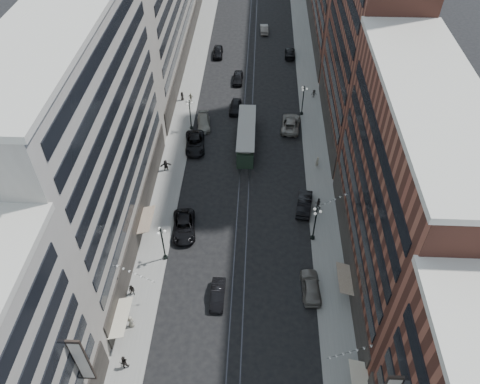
% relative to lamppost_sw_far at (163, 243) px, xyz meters
% --- Properties ---
extents(ground, '(220.00, 220.00, 0.00)m').
position_rel_lamppost_sw_far_xyz_m(ground, '(9.20, 32.00, -3.10)').
color(ground, black).
rests_on(ground, ground).
extents(sidewalk_west, '(4.00, 180.00, 0.15)m').
position_rel_lamppost_sw_far_xyz_m(sidewalk_west, '(-1.80, 42.00, -3.02)').
color(sidewalk_west, gray).
rests_on(sidewalk_west, ground).
extents(sidewalk_east, '(4.00, 180.00, 0.15)m').
position_rel_lamppost_sw_far_xyz_m(sidewalk_east, '(20.20, 42.00, -3.02)').
color(sidewalk_east, gray).
rests_on(sidewalk_east, ground).
extents(rail_west, '(0.12, 180.00, 0.02)m').
position_rel_lamppost_sw_far_xyz_m(rail_west, '(8.50, 42.00, -3.09)').
color(rail_west, '#2D2D33').
rests_on(rail_west, ground).
extents(rail_east, '(0.12, 180.00, 0.02)m').
position_rel_lamppost_sw_far_xyz_m(rail_east, '(9.90, 42.00, -3.09)').
color(rail_east, '#2D2D33').
rests_on(rail_east, ground).
extents(building_west_mid, '(8.00, 36.00, 28.00)m').
position_rel_lamppost_sw_far_xyz_m(building_west_mid, '(-7.80, 5.00, 10.90)').
color(building_west_mid, '#9E988C').
rests_on(building_west_mid, ground).
extents(building_east_mid, '(8.00, 30.00, 24.00)m').
position_rel_lamppost_sw_far_xyz_m(building_east_mid, '(26.20, -0.00, 8.90)').
color(building_east_mid, brown).
rests_on(building_east_mid, ground).
extents(building_east_tower, '(8.00, 26.00, 42.00)m').
position_rel_lamppost_sw_far_xyz_m(building_east_tower, '(26.20, 28.00, 17.90)').
color(building_east_tower, brown).
rests_on(building_east_tower, ground).
extents(lamppost_sw_far, '(1.03, 1.14, 5.52)m').
position_rel_lamppost_sw_far_xyz_m(lamppost_sw_far, '(0.00, 0.00, 0.00)').
color(lamppost_sw_far, black).
rests_on(lamppost_sw_far, sidewalk_west).
extents(lamppost_sw_mid, '(1.03, 1.14, 5.52)m').
position_rel_lamppost_sw_far_xyz_m(lamppost_sw_mid, '(0.00, 27.00, 0.00)').
color(lamppost_sw_mid, black).
rests_on(lamppost_sw_mid, sidewalk_west).
extents(lamppost_se_far, '(1.03, 1.14, 5.52)m').
position_rel_lamppost_sw_far_xyz_m(lamppost_se_far, '(18.40, 4.00, 0.00)').
color(lamppost_se_far, black).
rests_on(lamppost_se_far, sidewalk_east).
extents(lamppost_se_mid, '(1.03, 1.14, 5.52)m').
position_rel_lamppost_sw_far_xyz_m(lamppost_se_mid, '(18.40, 32.00, 0.00)').
color(lamppost_se_mid, black).
rests_on(lamppost_se_mid, sidewalk_east).
extents(streetcar, '(2.72, 12.28, 3.40)m').
position_rel_lamppost_sw_far_xyz_m(streetcar, '(9.20, 23.39, -1.53)').
color(streetcar, '#223526').
rests_on(streetcar, ground).
extents(car_2, '(3.56, 6.41, 1.70)m').
position_rel_lamppost_sw_far_xyz_m(car_2, '(1.75, 4.67, -2.25)').
color(car_2, black).
rests_on(car_2, ground).
extents(car_4, '(2.34, 5.31, 1.78)m').
position_rel_lamppost_sw_far_xyz_m(car_4, '(17.60, -3.96, -2.21)').
color(car_4, '#69655D').
rests_on(car_4, ground).
extents(car_5, '(1.58, 4.47, 1.47)m').
position_rel_lamppost_sw_far_xyz_m(car_5, '(6.93, -5.43, -2.36)').
color(car_5, black).
rests_on(car_5, ground).
extents(pedestrian_1, '(0.87, 0.51, 1.73)m').
position_rel_lamppost_sw_far_xyz_m(pedestrian_1, '(-2.16, -9.44, -2.08)').
color(pedestrian_1, '#A09A85').
rests_on(pedestrian_1, sidewalk_west).
extents(pedestrian_2, '(0.86, 0.59, 1.62)m').
position_rel_lamppost_sw_far_xyz_m(pedestrian_2, '(-2.91, -5.44, -2.13)').
color(pedestrian_2, black).
rests_on(pedestrian_2, sidewalk_west).
extents(car_7, '(3.60, 6.59, 1.75)m').
position_rel_lamppost_sw_far_xyz_m(car_7, '(1.16, 22.23, -2.22)').
color(car_7, black).
rests_on(car_7, ground).
extents(car_8, '(2.72, 5.36, 1.49)m').
position_rel_lamppost_sw_far_xyz_m(car_8, '(1.97, 27.98, -2.35)').
color(car_8, gray).
rests_on(car_8, ground).
extents(car_9, '(2.14, 4.99, 1.68)m').
position_rel_lamppost_sw_far_xyz_m(car_9, '(2.40, 52.48, -2.26)').
color(car_9, black).
rests_on(car_9, ground).
extents(car_10, '(2.62, 5.65, 1.79)m').
position_rel_lamppost_sw_far_xyz_m(car_10, '(17.60, 9.57, -2.20)').
color(car_10, black).
rests_on(car_10, ground).
extents(car_11, '(3.60, 6.57, 1.74)m').
position_rel_lamppost_sw_far_xyz_m(car_11, '(16.38, 28.16, -2.22)').
color(car_11, gray).
rests_on(car_11, ground).
extents(car_12, '(2.24, 5.14, 1.47)m').
position_rel_lamppost_sw_far_xyz_m(car_12, '(17.09, 52.89, -2.36)').
color(car_12, black).
rests_on(car_12, ground).
extents(car_13, '(2.00, 4.76, 1.61)m').
position_rel_lamppost_sw_far_xyz_m(car_13, '(6.96, 42.48, -2.29)').
color(car_13, black).
rests_on(car_13, ground).
extents(car_14, '(1.86, 4.86, 1.58)m').
position_rel_lamppost_sw_far_xyz_m(car_14, '(11.77, 63.72, -2.31)').
color(car_14, slate).
rests_on(car_14, ground).
extents(pedestrian_5, '(1.74, 0.96, 1.81)m').
position_rel_lamppost_sw_far_xyz_m(pedestrian_5, '(-2.51, 16.49, -2.04)').
color(pedestrian_5, black).
rests_on(pedestrian_5, sidewalk_west).
extents(pedestrian_6, '(1.01, 0.63, 1.61)m').
position_rel_lamppost_sw_far_xyz_m(pedestrian_6, '(-1.04, 35.22, -2.14)').
color(pedestrian_6, '#A9A48C').
rests_on(pedestrian_6, sidewalk_west).
extents(pedestrian_7, '(0.88, 0.59, 1.67)m').
position_rel_lamppost_sw_far_xyz_m(pedestrian_7, '(19.45, 9.63, -2.11)').
color(pedestrian_7, black).
rests_on(pedestrian_7, sidewalk_east).
extents(pedestrian_8, '(0.79, 0.77, 1.82)m').
position_rel_lamppost_sw_far_xyz_m(pedestrian_8, '(19.96, 18.26, -2.03)').
color(pedestrian_8, '#B3AB94').
rests_on(pedestrian_8, sidewalk_east).
extents(pedestrian_9, '(1.00, 0.48, 1.51)m').
position_rel_lamppost_sw_far_xyz_m(pedestrian_9, '(20.85, 37.44, -2.19)').
color(pedestrian_9, black).
rests_on(pedestrian_9, sidewalk_east).
extents(car_extra_0, '(2.20, 4.81, 1.60)m').
position_rel_lamppost_sw_far_xyz_m(car_extra_0, '(7.00, 32.79, -2.30)').
color(car_extra_0, black).
rests_on(car_extra_0, ground).
extents(pedestrian_extra_0, '(0.81, 0.88, 1.60)m').
position_rel_lamppost_sw_far_xyz_m(pedestrian_extra_0, '(-2.62, 35.54, -2.15)').
color(pedestrian_extra_0, black).
rests_on(pedestrian_extra_0, sidewalk_west).
extents(pedestrian_extra_1, '(0.97, 0.68, 1.80)m').
position_rel_lamppost_sw_far_xyz_m(pedestrian_extra_1, '(-1.90, -14.03, -2.05)').
color(pedestrian_extra_1, black).
rests_on(pedestrian_extra_1, sidewalk_west).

